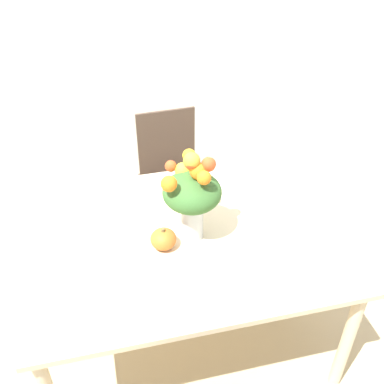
{
  "coord_description": "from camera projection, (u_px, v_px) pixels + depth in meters",
  "views": [
    {
      "loc": [
        -0.34,
        -1.61,
        2.22
      ],
      "look_at": [
        0.04,
        -0.02,
        1.01
      ],
      "focal_mm": 42.0,
      "sensor_mm": 36.0,
      "label": 1
    }
  ],
  "objects": [
    {
      "name": "ground_plane",
      "position": [
        185.0,
        329.0,
        2.65
      ],
      "size": [
        12.0,
        12.0,
        0.0
      ],
      "primitive_type": "plane",
      "color": "tan"
    },
    {
      "name": "dining_chair_near_window",
      "position": [
        172.0,
        177.0,
        3.09
      ],
      "size": [
        0.44,
        0.44,
        0.91
      ],
      "rotation": [
        0.0,
        0.0,
        0.05
      ],
      "color": "#47382D",
      "rests_on": "ground_plane"
    },
    {
      "name": "flower_vase",
      "position": [
        192.0,
        193.0,
        2.05
      ],
      "size": [
        0.29,
        0.31,
        0.47
      ],
      "color": "silver",
      "rests_on": "dining_table"
    },
    {
      "name": "dining_table",
      "position": [
        184.0,
        246.0,
        2.25
      ],
      "size": [
        1.5,
        1.13,
        0.75
      ],
      "color": "beige",
      "rests_on": "ground_plane"
    },
    {
      "name": "wall_back",
      "position": [
        134.0,
        22.0,
        3.03
      ],
      "size": [
        8.0,
        0.06,
        2.7
      ],
      "color": "white",
      "rests_on": "ground_plane"
    },
    {
      "name": "pumpkin",
      "position": [
        163.0,
        239.0,
        2.11
      ],
      "size": [
        0.12,
        0.12,
        0.11
      ],
      "color": "orange",
      "rests_on": "dining_table"
    }
  ]
}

